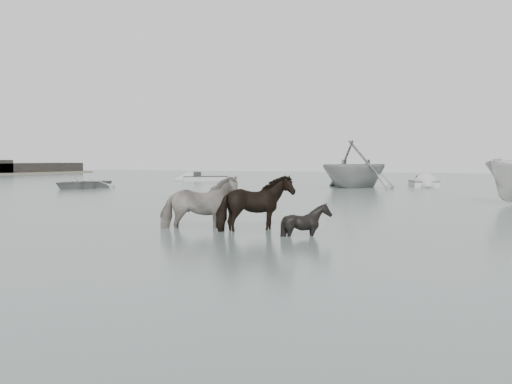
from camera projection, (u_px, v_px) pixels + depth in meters
ground at (191, 227)px, 17.31m from camera, size 140.00×140.00×0.00m
pony_pinto at (199, 195)px, 16.96m from camera, size 2.33×1.79×1.79m
pony_dark at (256, 199)px, 16.35m from camera, size 1.87×2.02×1.65m
pony_black at (306, 213)px, 15.40m from camera, size 1.06×0.96×1.12m
rowboat_lead at (81, 181)px, 39.85m from camera, size 3.34×4.46×0.88m
rowboat_trail at (356, 163)px, 41.03m from camera, size 7.15×7.56×3.15m
skiff_outer at (205, 176)px, 53.78m from camera, size 5.07×4.43×0.75m
skiff_mid at (424, 181)px, 42.29m from camera, size 2.94×4.71×0.75m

